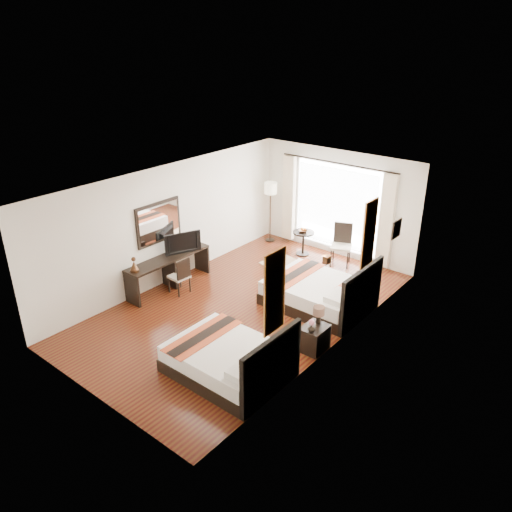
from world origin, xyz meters
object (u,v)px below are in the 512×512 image
Objects in this scene: nightstand at (314,338)px; floor_lamp at (271,192)px; television at (182,242)px; console_desk at (169,272)px; side_table at (303,243)px; bed_far at (320,293)px; window_chair at (341,252)px; fruit_bowl at (303,231)px; desk_chair at (180,282)px; table_lamp at (319,312)px; vase at (311,328)px; bed_near at (230,360)px.

nightstand is 0.30× the size of floor_lamp.
television is (-4.00, 0.44, 0.76)m from nightstand.
console_desk is 3.84m from floor_lamp.
side_table is (1.27, -0.20, -1.12)m from floor_lamp.
bed_far is 0.97× the size of console_desk.
nightstand is (0.79, -1.46, -0.06)m from bed_far.
window_chair reaches higher than console_desk.
side_table is at bearing -9.09° from floor_lamp.
fruit_bowl is (1.38, 3.02, -0.32)m from television.
desk_chair is at bearing -85.76° from floor_lamp.
desk_chair is 1.31× the size of side_table.
desk_chair reaches higher than table_lamp.
floor_lamp is (-3.93, 3.88, 0.88)m from vase.
bed_far reaches higher than vase.
window_chair is (2.35, -0.10, -1.12)m from floor_lamp.
desk_chair is at bearing -152.13° from bed_far.
bed_far is 1.57m from table_lamp.
side_table is (-2.62, 3.50, 0.08)m from nightstand.
desk_chair is (-3.59, -0.19, -0.48)m from table_lamp.
window_chair is (-1.57, 3.78, -0.25)m from vase.
bed_near is at bearing -112.55° from table_lamp.
bed_near reaches higher than window_chair.
nightstand is 0.51m from table_lamp.
desk_chair is 4.19m from window_chair.
window_chair is (2.08, 3.64, 0.07)m from desk_chair.
side_table is at bearing 110.59° from bed_near.
window_chair is (-1.51, 3.45, -0.41)m from table_lamp.
nightstand is at bearing -80.77° from table_lamp.
console_desk is 2.57× the size of desk_chair.
desk_chair is (-2.83, -1.49, -0.05)m from bed_far.
bed_far reaches higher than desk_chair.
floor_lamp reaches higher than side_table.
window_chair is at bearing -2.42° from floor_lamp.
bed_far is at bearing -49.34° from television.
vase is at bearing -44.66° from floor_lamp.
fruit_bowl is at bearing -104.52° from window_chair.
console_desk is at bearing 154.67° from bed_near.
vase is 0.13× the size of window_chair.
side_table is (0.99, 3.54, 0.07)m from desk_chair.
floor_lamp is at bearing 121.09° from bed_near.
table_lamp is at bearing 100.38° from vase.
table_lamp reaches higher than fruit_bowl.
television is at bearing -114.59° from fruit_bowl.
fruit_bowl is at bearing 128.02° from table_lamp.
bed_near is 3.88× the size of nightstand.
console_desk is at bearing -159.67° from television.
nightstand is at bearing -43.56° from floor_lamp.
bed_far is 2.44× the size of television.
bed_near is 3.07× the size of side_table.
side_table is 1.09m from window_chair.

